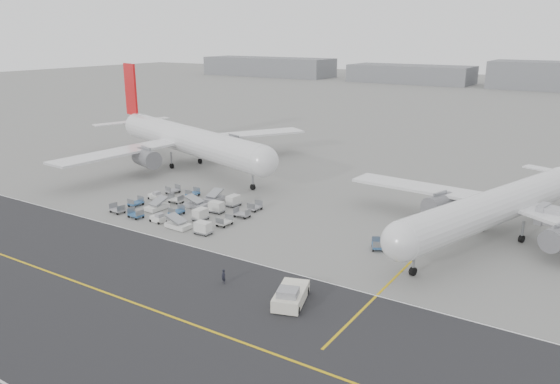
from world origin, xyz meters
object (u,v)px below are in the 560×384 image
Objects in this scene: airliner_a at (186,139)px; ground_crew_a at (224,277)px; airliner_b at (504,203)px; pushback_tug at (291,296)px.

airliner_a is 60.07m from ground_crew_a.
airliner_b is 28.14× the size of ground_crew_a.
airliner_a is 67.63m from airliner_b.
pushback_tug is (52.18, -41.56, -5.10)m from airliner_a.
pushback_tug is at bearing -96.30° from airliner_b.
airliner_b is 36.76m from pushback_tug.
ground_crew_a is (43.03, -41.60, -5.17)m from airliner_a.
airliner_a is 7.30× the size of pushback_tug.
pushback_tug is at bearing -110.52° from airliner_a.
airliner_a reaches higher than airliner_b.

